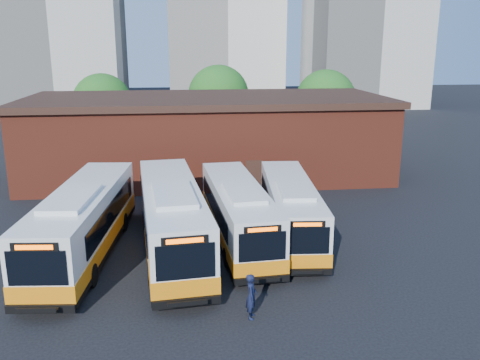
{
  "coord_description": "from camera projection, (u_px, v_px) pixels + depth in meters",
  "views": [
    {
      "loc": [
        -2.08,
        -21.07,
        10.39
      ],
      "look_at": [
        1.11,
        6.36,
        3.02
      ],
      "focal_mm": 38.0,
      "sensor_mm": 36.0,
      "label": 1
    }
  ],
  "objects": [
    {
      "name": "tree_west",
      "position": [
        102.0,
        103.0,
        51.53
      ],
      "size": [
        6.0,
        6.0,
        7.65
      ],
      "color": "#382314",
      "rests_on": "ground"
    },
    {
      "name": "bus_west",
      "position": [
        84.0,
        225.0,
        25.55
      ],
      "size": [
        3.94,
        13.37,
        3.6
      ],
      "rotation": [
        0.0,
        0.0,
        -0.1
      ],
      "color": "silver",
      "rests_on": "ground"
    },
    {
      "name": "tree_mid",
      "position": [
        219.0,
        96.0,
        54.68
      ],
      "size": [
        6.56,
        6.56,
        8.36
      ],
      "color": "#382314",
      "rests_on": "ground"
    },
    {
      "name": "transit_worker",
      "position": [
        251.0,
        296.0,
        19.76
      ],
      "size": [
        0.55,
        0.74,
        1.84
      ],
      "primitive_type": "imported",
      "rotation": [
        0.0,
        0.0,
        1.4
      ],
      "color": "black",
      "rests_on": "ground"
    },
    {
      "name": "tree_east",
      "position": [
        326.0,
        100.0,
        53.09
      ],
      "size": [
        6.24,
        6.24,
        7.96
      ],
      "color": "#382314",
      "rests_on": "ground"
    },
    {
      "name": "bus_east",
      "position": [
        290.0,
        211.0,
        28.22
      ],
      "size": [
        3.36,
        11.89,
        3.2
      ],
      "rotation": [
        0.0,
        0.0,
        -0.08
      ],
      "color": "silver",
      "rests_on": "ground"
    },
    {
      "name": "ground",
      "position": [
        232.0,
        280.0,
        23.14
      ],
      "size": [
        220.0,
        220.0,
        0.0
      ],
      "primitive_type": "plane",
      "color": "black"
    },
    {
      "name": "bus_midwest",
      "position": [
        172.0,
        221.0,
        26.01
      ],
      "size": [
        4.02,
        13.64,
        3.67
      ],
      "rotation": [
        0.0,
        0.0,
        0.1
      ],
      "color": "silver",
      "rests_on": "ground"
    },
    {
      "name": "depot_building",
      "position": [
        207.0,
        135.0,
        41.49
      ],
      "size": [
        28.6,
        12.6,
        6.4
      ],
      "color": "maroon",
      "rests_on": "ground"
    },
    {
      "name": "bus_mideast",
      "position": [
        238.0,
        215.0,
        27.47
      ],
      "size": [
        3.31,
        12.18,
        3.28
      ],
      "rotation": [
        0.0,
        0.0,
        0.07
      ],
      "color": "silver",
      "rests_on": "ground"
    }
  ]
}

